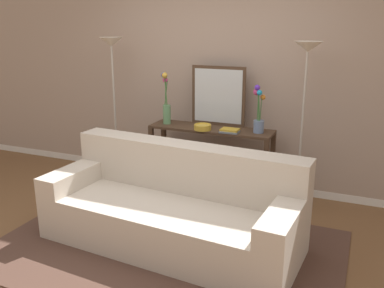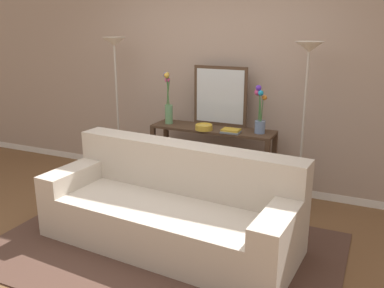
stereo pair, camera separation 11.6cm
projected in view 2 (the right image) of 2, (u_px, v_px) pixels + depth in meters
ground_plane at (142, 252)px, 3.76m from camera, size 16.00×16.00×0.02m
back_wall at (220, 70)px, 5.03m from camera, size 12.00×0.15×2.83m
area_rug at (163, 249)px, 3.78m from camera, size 3.06×1.97×0.01m
couch at (171, 211)px, 3.84m from camera, size 2.38×1.08×0.88m
console_table at (212, 148)px, 4.86m from camera, size 1.43×0.38×0.81m
floor_lamp_left at (115, 70)px, 5.03m from camera, size 0.28×0.28×1.80m
floor_lamp_right at (307, 81)px, 4.14m from camera, size 0.28×0.28×1.79m
wall_mirror at (220, 96)px, 4.83m from camera, size 0.64×0.02×0.69m
vase_tall_flowers at (168, 99)px, 4.93m from camera, size 0.11×0.12×0.61m
vase_short_flowers at (260, 114)px, 4.51m from camera, size 0.13×0.12×0.53m
fruit_bowl at (204, 127)px, 4.70m from camera, size 0.19×0.19×0.06m
book_stack at (231, 131)px, 4.59m from camera, size 0.21×0.16×0.04m
book_row_under_console at (181, 183)px, 5.17m from camera, size 0.36×0.18×0.13m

